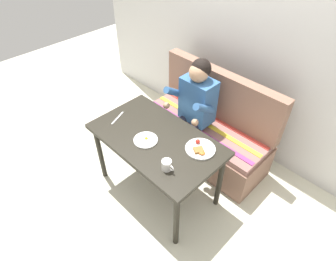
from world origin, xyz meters
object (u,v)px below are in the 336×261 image
at_px(coffee_mug, 167,165).
at_px(knife, 118,118).
at_px(couch, 207,131).
at_px(plate_eggs, 146,140).
at_px(plate_breakfast, 200,149).
at_px(table, 156,144).
at_px(person, 193,105).

height_order(coffee_mug, knife, coffee_mug).
distance_m(couch, plate_eggs, 0.95).
height_order(plate_breakfast, coffee_mug, coffee_mug).
relative_size(couch, plate_eggs, 6.82).
bearing_deg(plate_breakfast, plate_eggs, -148.20).
bearing_deg(plate_eggs, plate_breakfast, 31.80).
xyz_separation_m(table, coffee_mug, (0.33, -0.19, 0.13)).
bearing_deg(plate_eggs, coffee_mug, -14.86).
bearing_deg(plate_eggs, knife, 177.77).
height_order(plate_breakfast, knife, plate_breakfast).
bearing_deg(couch, knife, -118.70).
bearing_deg(plate_breakfast, coffee_mug, -97.60).
height_order(person, plate_breakfast, person).
distance_m(plate_breakfast, plate_eggs, 0.48).
distance_m(couch, person, 0.45).
xyz_separation_m(person, plate_eggs, (0.05, -0.68, -0.00)).
bearing_deg(table, coffee_mug, -29.71).
height_order(table, coffee_mug, coffee_mug).
height_order(person, knife, person).
bearing_deg(plate_breakfast, couch, 121.64).
relative_size(plate_breakfast, plate_eggs, 1.21).
relative_size(coffee_mug, knife, 0.59).
xyz_separation_m(plate_breakfast, coffee_mug, (-0.05, -0.35, 0.04)).
relative_size(table, person, 0.99).
distance_m(coffee_mug, knife, 0.79).
xyz_separation_m(coffee_mug, knife, (-0.78, 0.11, -0.04)).
bearing_deg(couch, plate_eggs, -92.28).
bearing_deg(table, plate_eggs, -110.66).
relative_size(table, knife, 6.00).
relative_size(couch, knife, 7.20).
relative_size(couch, plate_breakfast, 5.64).
bearing_deg(table, couch, 90.00).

